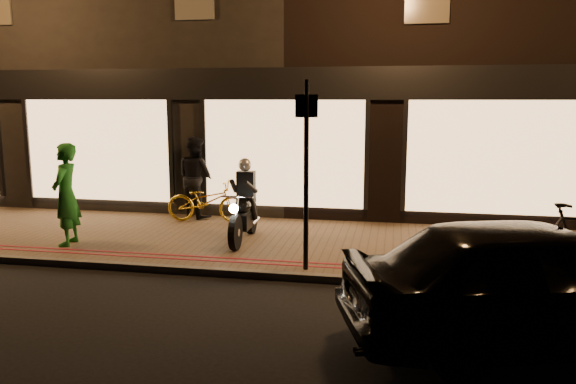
% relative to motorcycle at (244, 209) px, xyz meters
% --- Properties ---
extents(ground, '(90.00, 90.00, 0.00)m').
position_rel_motorcycle_xyz_m(ground, '(0.36, -1.89, -0.73)').
color(ground, black).
rests_on(ground, ground).
extents(sidewalk, '(50.00, 4.00, 0.12)m').
position_rel_motorcycle_xyz_m(sidewalk, '(0.36, 0.11, -0.67)').
color(sidewalk, brown).
rests_on(sidewalk, ground).
extents(kerb_stone, '(50.00, 0.14, 0.12)m').
position_rel_motorcycle_xyz_m(kerb_stone, '(0.36, -1.84, -0.67)').
color(kerb_stone, '#59544C').
rests_on(kerb_stone, ground).
extents(red_kerb_lines, '(50.00, 0.26, 0.01)m').
position_rel_motorcycle_xyz_m(red_kerb_lines, '(0.36, -1.34, -0.61)').
color(red_kerb_lines, maroon).
rests_on(red_kerb_lines, sidewalk).
extents(building_row, '(48.00, 10.11, 8.50)m').
position_rel_motorcycle_xyz_m(building_row, '(0.36, 7.10, 3.51)').
color(building_row, black).
rests_on(building_row, ground).
extents(motorcycle, '(0.60, 1.94, 1.59)m').
position_rel_motorcycle_xyz_m(motorcycle, '(0.00, 0.00, 0.00)').
color(motorcycle, black).
rests_on(motorcycle, sidewalk).
extents(sign_post, '(0.35, 0.09, 3.00)m').
position_rel_motorcycle_xyz_m(sign_post, '(1.45, -1.60, 1.06)').
color(sign_post, black).
rests_on(sign_post, sidewalk).
extents(bicycle_gold, '(1.81, 0.73, 0.93)m').
position_rel_motorcycle_xyz_m(bicycle_gold, '(-1.26, 1.44, -0.15)').
color(bicycle_gold, yellow).
rests_on(bicycle_gold, sidewalk).
extents(person_green, '(0.56, 0.76, 1.91)m').
position_rel_motorcycle_xyz_m(person_green, '(-3.16, -0.92, 0.34)').
color(person_green, '#1D6F22').
rests_on(person_green, sidewalk).
extents(person_dark, '(1.14, 1.09, 1.86)m').
position_rel_motorcycle_xyz_m(person_dark, '(-1.66, 1.89, 0.32)').
color(person_dark, black).
rests_on(person_dark, sidewalk).
extents(parked_car, '(4.82, 3.06, 1.53)m').
position_rel_motorcycle_xyz_m(parked_car, '(4.46, -3.60, 0.03)').
color(parked_car, black).
rests_on(parked_car, ground).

